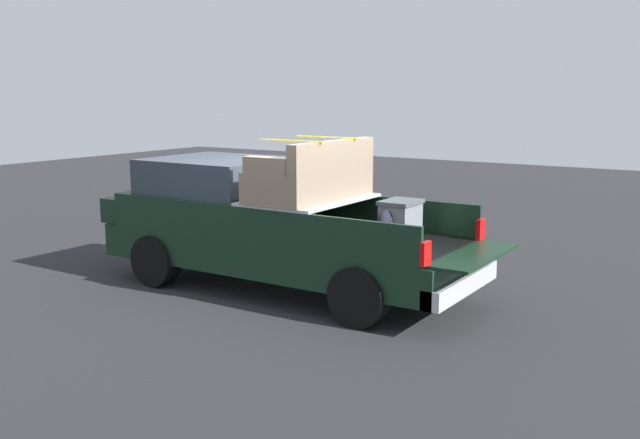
# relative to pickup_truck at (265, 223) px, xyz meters

# --- Properties ---
(ground_plane) EXTENTS (40.00, 40.00, 0.00)m
(ground_plane) POSITION_rel_pickup_truck_xyz_m (-0.36, 0.00, -0.96)
(ground_plane) COLOR #262628
(pickup_truck) EXTENTS (6.05, 2.06, 2.23)m
(pickup_truck) POSITION_rel_pickup_truck_xyz_m (0.00, 0.00, 0.00)
(pickup_truck) COLOR black
(pickup_truck) RESTS_ON ground_plane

